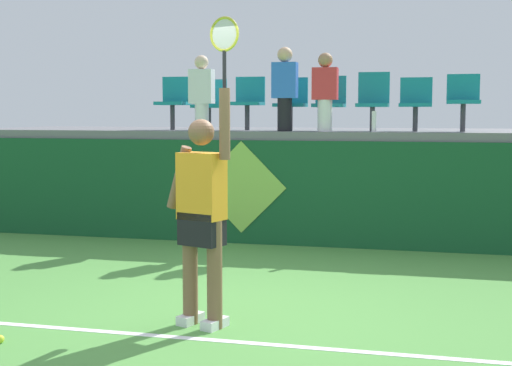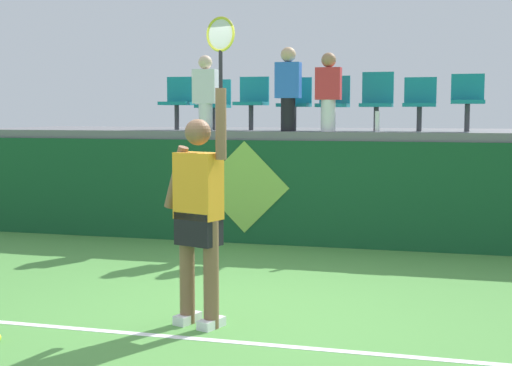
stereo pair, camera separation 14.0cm
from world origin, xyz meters
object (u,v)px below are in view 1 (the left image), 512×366
stadium_chair_5 (373,99)px  stadium_chair_0 (174,100)px  stadium_chair_1 (210,102)px  spectator_1 (285,87)px  spectator_2 (325,90)px  tennis_ball (0,339)px  stadium_chair_7 (463,98)px  stadium_chair_4 (330,100)px  tennis_player (202,210)px  stadium_chair_6 (416,101)px  stadium_chair_2 (248,100)px  spectator_0 (202,92)px  water_bottle (374,122)px  stadium_chair_3 (291,101)px

stadium_chair_5 → stadium_chair_0: bearing=-179.8°
stadium_chair_1 → spectator_1: (1.22, -0.47, 0.20)m
stadium_chair_1 → spectator_2: 1.84m
tennis_ball → stadium_chair_7: size_ratio=0.08×
stadium_chair_4 → tennis_player: bearing=-95.2°
tennis_ball → stadium_chair_0: stadium_chair_0 is taller
stadium_chair_5 → stadium_chair_6: (0.59, -0.01, -0.03)m
stadium_chair_1 → stadium_chair_2: stadium_chair_2 is taller
spectator_0 → spectator_2: (1.78, -0.04, 0.00)m
tennis_player → tennis_ball: (-1.41, -0.83, -0.97)m
stadium_chair_2 → stadium_chair_4: bearing=0.2°
stadium_chair_1 → spectator_0: bearing=-90.0°
water_bottle → stadium_chair_0: (-3.03, 0.56, 0.31)m
stadium_chair_6 → spectator_1: bearing=-165.1°
stadium_chair_2 → spectator_1: 0.81m
stadium_chair_0 → stadium_chair_4: size_ratio=1.02×
stadium_chair_0 → stadium_chair_7: size_ratio=1.01×
stadium_chair_4 → spectator_1: bearing=-139.8°
stadium_chair_4 → spectator_0: bearing=-167.2°
tennis_ball → spectator_2: size_ratio=0.06×
stadium_chair_4 → stadium_chair_6: bearing=-0.2°
tennis_player → stadium_chair_1: (-1.37, 4.57, 0.97)m
stadium_chair_6 → spectator_2: bearing=-159.7°
stadium_chair_5 → tennis_player: bearing=-102.6°
stadium_chair_7 → spectator_0: size_ratio=0.73×
stadium_chair_1 → stadium_chair_7: (3.61, -0.00, 0.04)m
stadium_chair_3 → stadium_chair_4: bearing=0.3°
tennis_player → stadium_chair_6: size_ratio=3.45×
stadium_chair_4 → water_bottle: bearing=-39.8°
stadium_chair_5 → spectator_1: (-1.17, -0.48, 0.16)m
tennis_player → water_bottle: tennis_player is taller
tennis_ball → spectator_0: (0.04, 5.00, 2.08)m
stadium_chair_4 → spectator_1: 0.75m
spectator_0 → spectator_2: bearing=-1.4°
stadium_chair_4 → spectator_2: bearing=-90.0°
water_bottle → spectator_1: size_ratio=0.24×
spectator_0 → stadium_chair_7: bearing=6.3°
stadium_chair_5 → stadium_chair_6: 0.59m
spectator_2 → stadium_chair_3: bearing=141.2°
stadium_chair_5 → stadium_chair_1: bearing=-179.8°
stadium_chair_6 → spectator_2: 1.29m
stadium_chair_5 → stadium_chair_6: stadium_chair_5 is taller
stadium_chair_3 → stadium_chair_6: bearing=-0.1°
stadium_chair_0 → spectator_0: (0.57, -0.40, 0.10)m
tennis_ball → stadium_chair_5: size_ratio=0.08×
water_bottle → stadium_chair_1: stadium_chair_1 is taller
tennis_ball → spectator_2: 5.68m
spectator_2 → stadium_chair_5: bearing=36.5°
stadium_chair_2 → stadium_chair_3: bearing=0.1°
tennis_ball → spectator_2: (1.82, 4.96, 2.08)m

